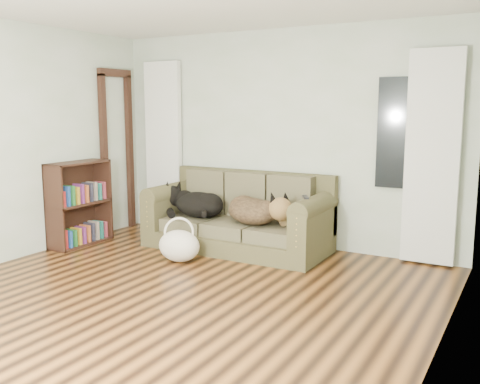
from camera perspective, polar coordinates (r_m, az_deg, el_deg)
The scene contains 13 objects.
floor at distance 4.72m, azimuth -9.26°, elevation -11.97°, with size 5.00×5.00×0.00m, color black.
wall_back at distance 6.55m, azimuth 4.23°, elevation 5.72°, with size 4.50×0.04×2.60m, color silver.
wall_right at distance 3.48m, azimuth 20.52°, elevation 2.13°, with size 0.04×5.00×2.60m, color silver.
curtain_left at distance 7.38m, azimuth -8.15°, elevation 4.87°, with size 0.55×0.08×2.25m, color silver.
curtain_right at distance 5.95m, azimuth 19.80°, elevation 3.41°, with size 0.55×0.08×2.25m, color silver.
window_pane at distance 6.05m, azimuth 16.73°, elevation 6.03°, with size 0.50×0.03×1.20m, color black.
door_casing at distance 7.42m, azimuth -12.95°, elevation 3.98°, with size 0.07×0.60×2.10m, color black.
sofa at distance 6.33m, azimuth -0.34°, elevation -2.13°, with size 2.16×0.93×0.88m, color #403D1E.
dog_black_lab at distance 6.59m, azimuth -4.75°, elevation -1.45°, with size 0.73×0.51×0.31m, color black.
dog_shepherd at distance 6.12m, azimuth 1.68°, elevation -2.14°, with size 0.74×0.52×0.33m, color black.
tv_remote at distance 5.75m, azimuth 6.99°, elevation -0.52°, with size 0.05×0.19×0.02m, color black.
tote_bag at distance 5.93m, azimuth -6.50°, elevation -5.86°, with size 0.48×0.37×0.35m, color beige.
bookshelf at distance 6.83m, azimuth -16.74°, elevation -1.27°, with size 0.31×0.82×1.02m, color black.
Camera 1 is at (2.77, -3.42, 1.69)m, focal length 40.00 mm.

